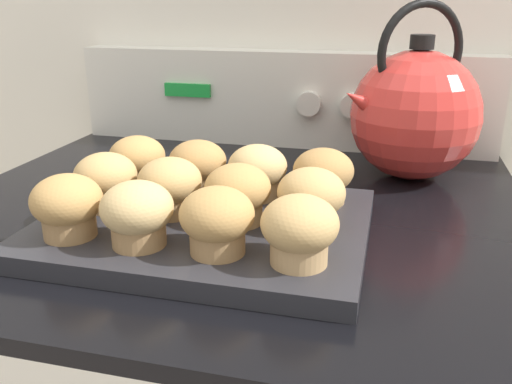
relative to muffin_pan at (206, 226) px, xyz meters
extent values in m
cube|color=black|center=(0.00, 0.11, -0.02)|extent=(0.78, 0.69, 0.02)
cube|color=silver|center=(0.00, 0.43, 0.07)|extent=(0.76, 0.05, 0.17)
cube|color=green|center=(-0.17, 0.40, 0.09)|extent=(0.09, 0.01, 0.02)
cylinder|color=silver|center=(0.06, 0.39, 0.07)|extent=(0.04, 0.02, 0.04)
cylinder|color=silver|center=(0.13, 0.39, 0.07)|extent=(0.04, 0.02, 0.04)
cylinder|color=silver|center=(0.21, 0.39, 0.07)|extent=(0.04, 0.02, 0.04)
cylinder|color=silver|center=(0.28, 0.39, 0.07)|extent=(0.04, 0.02, 0.04)
cube|color=#28282D|center=(0.00, 0.00, 0.00)|extent=(0.37, 0.29, 0.02)
cylinder|color=#A37A4C|center=(-0.12, -0.08, 0.03)|extent=(0.06, 0.06, 0.03)
ellipsoid|color=tan|center=(-0.12, -0.08, 0.05)|extent=(0.07, 0.07, 0.05)
cylinder|color=#A37A4C|center=(-0.04, -0.08, 0.03)|extent=(0.06, 0.06, 0.03)
ellipsoid|color=tan|center=(-0.04, -0.08, 0.05)|extent=(0.07, 0.07, 0.05)
cylinder|color=#A37A4C|center=(0.04, -0.08, 0.03)|extent=(0.06, 0.06, 0.03)
ellipsoid|color=tan|center=(0.04, -0.08, 0.05)|extent=(0.07, 0.07, 0.05)
cylinder|color=tan|center=(0.12, -0.08, 0.03)|extent=(0.06, 0.06, 0.03)
ellipsoid|color=tan|center=(0.12, -0.08, 0.05)|extent=(0.07, 0.07, 0.05)
cylinder|color=tan|center=(-0.13, 0.00, 0.03)|extent=(0.06, 0.06, 0.03)
ellipsoid|color=tan|center=(-0.13, 0.00, 0.05)|extent=(0.07, 0.07, 0.05)
cylinder|color=#A37A4C|center=(-0.04, 0.00, 0.03)|extent=(0.06, 0.06, 0.03)
ellipsoid|color=tan|center=(-0.04, 0.00, 0.05)|extent=(0.07, 0.07, 0.05)
cylinder|color=tan|center=(0.04, 0.00, 0.03)|extent=(0.06, 0.06, 0.03)
ellipsoid|color=tan|center=(0.04, 0.00, 0.05)|extent=(0.07, 0.07, 0.05)
cylinder|color=tan|center=(0.12, 0.00, 0.03)|extent=(0.06, 0.06, 0.03)
ellipsoid|color=tan|center=(0.12, 0.00, 0.05)|extent=(0.07, 0.07, 0.05)
cylinder|color=tan|center=(-0.13, 0.09, 0.03)|extent=(0.06, 0.06, 0.03)
ellipsoid|color=tan|center=(-0.13, 0.09, 0.05)|extent=(0.07, 0.07, 0.05)
cylinder|color=tan|center=(-0.04, 0.08, 0.03)|extent=(0.06, 0.06, 0.03)
ellipsoid|color=#B2844C|center=(-0.04, 0.08, 0.05)|extent=(0.07, 0.07, 0.05)
cylinder|color=tan|center=(0.04, 0.08, 0.03)|extent=(0.06, 0.06, 0.03)
ellipsoid|color=tan|center=(0.04, 0.08, 0.05)|extent=(0.07, 0.07, 0.05)
cylinder|color=tan|center=(0.12, 0.08, 0.03)|extent=(0.06, 0.06, 0.03)
ellipsoid|color=#B2844C|center=(0.12, 0.08, 0.05)|extent=(0.07, 0.07, 0.05)
sphere|color=red|center=(0.23, 0.28, 0.09)|extent=(0.19, 0.19, 0.19)
cylinder|color=black|center=(0.23, 0.28, 0.19)|extent=(0.03, 0.03, 0.02)
cone|color=red|center=(0.16, 0.23, 0.11)|extent=(0.09, 0.08, 0.07)
torus|color=black|center=(0.23, 0.28, 0.18)|extent=(0.13, 0.10, 0.15)
camera|label=1|loc=(0.20, -0.55, 0.25)|focal=38.00mm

